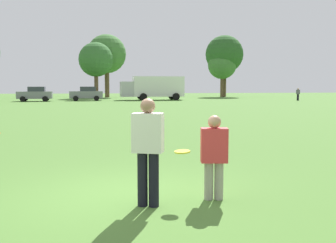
% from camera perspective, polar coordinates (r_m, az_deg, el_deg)
% --- Properties ---
extents(ground_plane, '(179.94, 179.94, 0.00)m').
position_cam_1_polar(ground_plane, '(7.27, -6.46, -10.69)').
color(ground_plane, '#47702D').
extents(player_thrower, '(0.56, 0.43, 1.79)m').
position_cam_1_polar(player_thrower, '(6.42, -2.94, -3.58)').
color(player_thrower, black).
rests_on(player_thrower, ground).
extents(player_defender, '(0.49, 0.33, 1.49)m').
position_cam_1_polar(player_defender, '(6.86, 6.74, -4.59)').
color(player_defender, gray).
rests_on(player_defender, ground).
extents(frisbee, '(0.27, 0.27, 0.05)m').
position_cam_1_polar(frisbee, '(6.68, 2.10, -4.42)').
color(frisbee, yellow).
extents(parked_car_center, '(4.27, 2.35, 1.82)m').
position_cam_1_polar(parked_car_center, '(51.50, -18.79, 3.84)').
color(parked_car_center, slate).
rests_on(parked_car_center, ground).
extents(parked_car_mid_right, '(4.27, 2.35, 1.82)m').
position_cam_1_polar(parked_car_mid_right, '(51.95, -11.80, 4.02)').
color(parked_car_mid_right, slate).
rests_on(parked_car_mid_right, ground).
extents(box_truck, '(8.59, 3.23, 3.18)m').
position_cam_1_polar(box_truck, '(53.18, -2.13, 5.05)').
color(box_truck, white).
rests_on(box_truck, ground).
extents(bystander_sideline_watcher, '(0.39, 0.51, 1.63)m').
position_cam_1_polar(bystander_sideline_watcher, '(54.54, 18.44, 3.91)').
color(bystander_sideline_watcher, black).
rests_on(bystander_sideline_watcher, ground).
extents(tree_east_oak, '(5.28, 5.28, 8.59)m').
position_cam_1_polar(tree_east_oak, '(61.84, -10.48, 8.85)').
color(tree_east_oak, brown).
rests_on(tree_east_oak, ground).
extents(tree_far_east_pine, '(6.31, 6.31, 10.25)m').
position_cam_1_polar(tree_far_east_pine, '(65.33, -8.94, 9.69)').
color(tree_far_east_pine, brown).
rests_on(tree_far_east_pine, ground).
extents(tree_far_west_pine, '(4.88, 4.88, 7.93)m').
position_cam_1_polar(tree_far_west_pine, '(67.96, 7.91, 8.18)').
color(tree_far_west_pine, brown).
rests_on(tree_far_west_pine, ground).
extents(tree_horizon_center, '(6.49, 6.49, 10.55)m').
position_cam_1_polar(tree_horizon_center, '(68.89, 8.23, 9.64)').
color(tree_horizon_center, brown).
rests_on(tree_horizon_center, ground).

